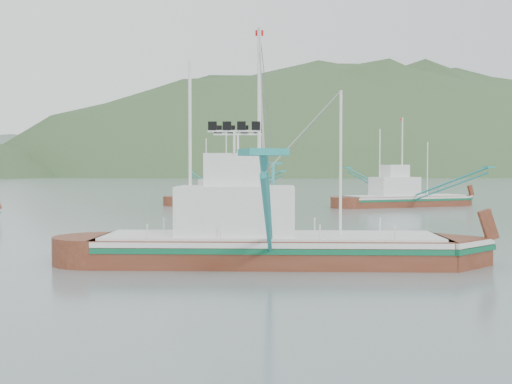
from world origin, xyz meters
name	(u,v)px	position (x,y,z in m)	size (l,w,h in m)	color
ground	(292,257)	(0.00, 0.00, 0.00)	(1200.00, 1200.00, 0.00)	slate
main_boat	(268,214)	(-2.04, -2.05, 2.45)	(17.21, 29.20, 12.25)	#5B2413
bg_boat_far	(229,190)	(10.54, 49.81, 1.83)	(14.93, 25.90, 10.60)	#5B2413
bg_boat_right	(404,193)	(29.49, 37.78, 1.61)	(16.19, 28.92, 11.71)	#5B2413
headland_right	(375,175)	(240.00, 430.00, 0.00)	(684.00, 432.00, 306.00)	#314E28
ridge_distant	(96,174)	(30.00, 560.00, 0.00)	(960.00, 400.00, 240.00)	slate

